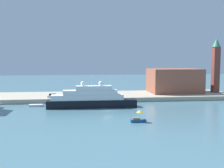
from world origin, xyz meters
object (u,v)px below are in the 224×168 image
Objects in this scene: bell_tower at (216,63)px; person_figure at (67,95)px; small_motorboat at (138,117)px; mooring_bollard at (96,97)px; harbor_building at (174,81)px; parked_car at (53,96)px; large_yacht at (91,99)px; work_barge at (36,105)px.

person_figure is at bearing -173.69° from bell_tower.
small_motorboat reaches higher than mooring_bollard.
mooring_bollard is at bearing -20.47° from person_figure.
person_figure is at bearing -169.19° from harbor_building.
bell_tower is 5.44× the size of parked_car.
parked_car reaches higher than mooring_bollard.
parked_car is at bearing 173.27° from mooring_bollard.
large_yacht is 1.39× the size of harbor_building.
harbor_building is at bearing 60.80° from small_motorboat.
bell_tower is (18.06, -1.70, 7.56)m from harbor_building.
large_yacht reaches higher than small_motorboat.
small_motorboat is 0.93× the size of parked_car.
work_barge is 2.81× the size of person_figure.
parked_car is (-13.61, 12.98, -0.59)m from large_yacht.
small_motorboat is at bearing -119.20° from harbor_building.
mooring_bollard is (10.70, -3.99, -0.36)m from person_figure.
bell_tower is at bearing 11.73° from mooring_bollard.
large_yacht is 18.12× the size of person_figure.
harbor_building reaches higher than large_yacht.
bell_tower reaches higher than mooring_bollard.
parked_car reaches higher than small_motorboat.
work_barge is at bearing 167.24° from large_yacht.
work_barge is (-18.65, 4.22, -2.59)m from large_yacht.
harbor_building is at bearing 32.43° from large_yacht.
small_motorboat is at bearing -62.99° from person_figure.
mooring_bollard is at bearing 18.13° from work_barge.
person_figure is at bearing 21.89° from parked_car.
harbor_building is at bearing 19.26° from work_barge.
mooring_bollard is (21.00, 6.88, 1.73)m from work_barge.
harbor_building is (56.21, 19.64, 6.51)m from work_barge.
bell_tower reaches higher than large_yacht.
bell_tower is at bearing 7.56° from parked_car.
person_figure is (-63.98, -7.07, -11.98)m from bell_tower.
bell_tower is at bearing 6.31° from person_figure.
harbor_building reaches higher than mooring_bollard.
mooring_bollard is (-8.86, 34.39, 0.81)m from small_motorboat.
harbor_building is 52.51m from parked_car.
harbor_building is 19.65m from bell_tower.
harbor_building is 4.96× the size of parked_car.
small_motorboat is 4.94× the size of mooring_bollard.
small_motorboat is 0.17× the size of bell_tower.
bell_tower reaches higher than harbor_building.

